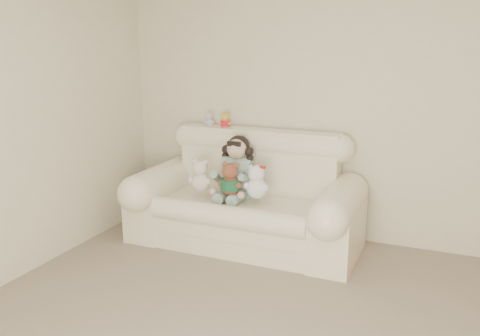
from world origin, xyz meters
The scene contains 8 objects.
wall_back centered at (0.00, 2.50, 1.30)m, with size 4.50×4.50×0.00m, color beige.
sofa centered at (-0.85, 2.00, 0.52)m, with size 2.10×0.95×1.03m, color #FFF0CD, non-canonical shape.
seated_child centered at (-0.95, 2.08, 0.71)m, with size 0.35×0.43×0.59m, color #2D6848, non-canonical shape.
brown_teddy centered at (-0.93, 1.86, 0.68)m, with size 0.23×0.18×0.36m, color brown, non-canonical shape.
white_cat centered at (-0.68, 1.87, 0.68)m, with size 0.23×0.18×0.36m, color white, non-canonical shape.
cream_teddy centered at (-1.23, 1.86, 0.68)m, with size 0.23×0.18×0.36m, color silver, non-canonical shape.
yellow_mini_bear centered at (-1.20, 2.34, 1.10)m, with size 0.12×0.09×0.18m, color yellow, non-canonical shape.
grey_mini_plush centered at (-1.38, 2.37, 1.10)m, with size 0.11×0.09×0.17m, color silver, non-canonical shape.
Camera 1 is at (0.85, -2.11, 1.85)m, focal length 37.96 mm.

